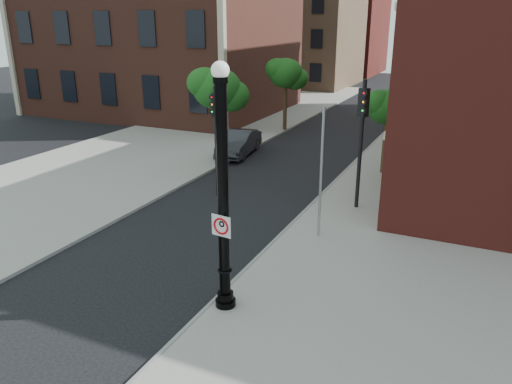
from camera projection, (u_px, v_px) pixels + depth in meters
The scene contains 15 objects.
ground at pixel (158, 282), 14.35m from camera, with size 120.00×120.00×0.00m, color black.
sidewalk_right at pixel (422, 201), 20.51m from camera, with size 8.00×60.00×0.12m, color gray.
sidewalk_left at pixel (205, 130), 33.31m from camera, with size 10.00×50.00×0.12m, color gray.
curb_edge at pixel (329, 187), 22.08m from camera, with size 0.10×60.00×0.14m, color gray.
bg_building_tan_a at pixel (300, 29), 54.79m from camera, with size 12.00×12.00×12.00m, color #876649.
bg_building_red at pixel (335, 34), 67.10m from camera, with size 12.00×12.00×10.00m, color maroon.
lamppost at pixel (223, 205), 12.04m from camera, with size 0.53×0.53×6.30m.
no_parking_sign at pixel (221, 226), 12.06m from camera, with size 0.55×0.10×0.55m.
parked_car at pixel (239, 143), 27.34m from camera, with size 1.42×4.06×1.34m, color #2D2D32.
traffic_signal_left at pixel (215, 123), 20.33m from camera, with size 0.37×0.41×4.62m.
traffic_signal_right at pixel (362, 124), 18.59m from camera, with size 0.41×0.45×5.07m.
utility_pole at pixel (321, 175), 16.43m from camera, with size 0.09×0.09×4.56m, color #999999.
street_tree_a at pixel (218, 89), 23.81m from camera, with size 2.77×2.50×4.98m.
street_tree_b at pixel (286, 74), 32.11m from camera, with size 2.63×2.38×4.74m.
street_tree_c at pixel (389, 108), 23.07m from camera, with size 2.26×2.04×4.07m.
Camera 1 is at (7.90, -10.32, 7.19)m, focal length 35.00 mm.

